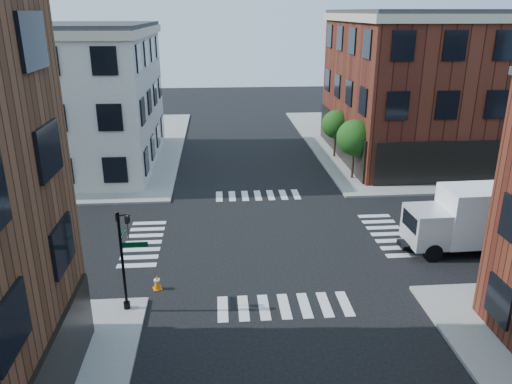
{
  "coord_description": "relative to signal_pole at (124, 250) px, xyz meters",
  "views": [
    {
      "loc": [
        -2.74,
        -25.63,
        12.18
      ],
      "look_at": [
        -0.62,
        0.89,
        2.5
      ],
      "focal_mm": 35.0,
      "sensor_mm": 36.0,
      "label": 1
    }
  ],
  "objects": [
    {
      "name": "building_nw",
      "position": [
        -12.28,
        22.68,
        2.64
      ],
      "size": [
        22.0,
        16.0,
        11.0
      ],
      "primitive_type": "cube",
      "color": "beige",
      "rests_on": "ground"
    },
    {
      "name": "ground",
      "position": [
        6.72,
        6.68,
        -2.86
      ],
      "size": [
        120.0,
        120.0,
        0.0
      ],
      "primitive_type": "plane",
      "color": "black",
      "rests_on": "ground"
    },
    {
      "name": "signal_pole",
      "position": [
        0.0,
        0.0,
        0.0
      ],
      "size": [
        1.29,
        1.24,
        4.6
      ],
      "color": "black",
      "rests_on": "ground"
    },
    {
      "name": "tree_near",
      "position": [
        14.28,
        16.65,
        0.3
      ],
      "size": [
        2.69,
        2.69,
        4.49
      ],
      "color": "black",
      "rests_on": "ground"
    },
    {
      "name": "sidewalk_nw",
      "position": [
        -14.28,
        27.68,
        -2.78
      ],
      "size": [
        30.0,
        30.0,
        0.15
      ],
      "primitive_type": "cube",
      "color": "gray",
      "rests_on": "ground"
    },
    {
      "name": "traffic_cone",
      "position": [
        1.02,
        1.61,
        -2.51
      ],
      "size": [
        0.49,
        0.49,
        0.72
      ],
      "rotation": [
        0.0,
        0.0,
        0.3
      ],
      "color": "orange",
      "rests_on": "ground"
    },
    {
      "name": "building_ne",
      "position": [
        27.22,
        22.68,
        3.14
      ],
      "size": [
        25.0,
        16.0,
        12.0
      ],
      "primitive_type": "cube",
      "color": "#401610",
      "rests_on": "ground"
    },
    {
      "name": "box_truck",
      "position": [
        17.87,
        4.4,
        -1.02
      ],
      "size": [
        7.88,
        2.6,
        3.53
      ],
      "rotation": [
        0.0,
        0.0,
        0.03
      ],
      "color": "white",
      "rests_on": "ground"
    },
    {
      "name": "sidewalk_ne",
      "position": [
        27.72,
        27.68,
        -2.78
      ],
      "size": [
        30.0,
        30.0,
        0.15
      ],
      "primitive_type": "cube",
      "color": "gray",
      "rests_on": "ground"
    },
    {
      "name": "tree_far",
      "position": [
        14.28,
        22.65,
        0.02
      ],
      "size": [
        2.43,
        2.43,
        4.07
      ],
      "color": "black",
      "rests_on": "ground"
    }
  ]
}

